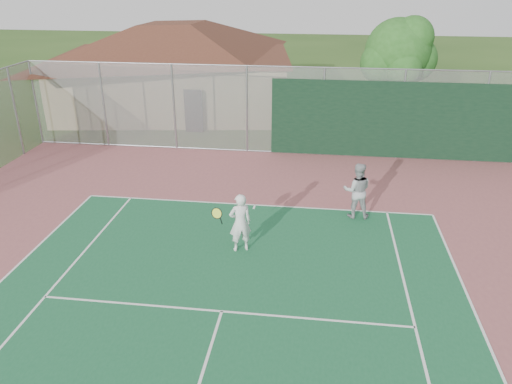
# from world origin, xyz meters

# --- Properties ---
(back_fence) EXTENTS (20.08, 0.11, 3.53)m
(back_fence) POSITION_xyz_m (2.11, 16.98, 1.67)
(back_fence) COLOR gray
(back_fence) RESTS_ON ground
(clubhouse) EXTENTS (13.31, 9.79, 5.32)m
(clubhouse) POSITION_xyz_m (-5.71, 23.21, 2.70)
(clubhouse) COLOR tan
(clubhouse) RESTS_ON ground
(bleachers) EXTENTS (3.04, 1.98, 1.08)m
(bleachers) POSITION_xyz_m (-8.16, 20.66, 0.57)
(bleachers) COLOR #B44129
(bleachers) RESTS_ON ground
(tree) EXTENTS (3.62, 3.43, 5.04)m
(tree) POSITION_xyz_m (5.43, 22.18, 3.32)
(tree) COLOR #362413
(tree) RESTS_ON ground
(player_white_front) EXTENTS (1.07, 0.70, 1.62)m
(player_white_front) POSITION_xyz_m (-0.02, 9.07, 0.82)
(player_white_front) COLOR silver
(player_white_front) RESTS_ON ground
(player_grey_back) EXTENTS (0.85, 0.67, 1.71)m
(player_grey_back) POSITION_xyz_m (3.12, 11.48, 0.86)
(player_grey_back) COLOR #9B9EA0
(player_grey_back) RESTS_ON ground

